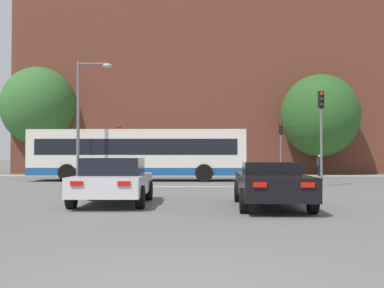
% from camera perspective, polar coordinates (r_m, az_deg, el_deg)
% --- Properties ---
extents(stop_line_strip, '(8.93, 0.30, 0.01)m').
position_cam_1_polar(stop_line_strip, '(22.72, 0.32, -5.08)').
color(stop_line_strip, silver).
rests_on(stop_line_strip, ground_plane).
extents(far_pavement, '(69.92, 2.50, 0.01)m').
position_cam_1_polar(far_pavement, '(35.73, 0.61, -3.77)').
color(far_pavement, '#A09B91').
rests_on(far_pavement, ground_plane).
extents(brick_civic_building, '(35.98, 10.92, 24.33)m').
position_cam_1_polar(brick_civic_building, '(45.61, 3.20, 8.70)').
color(brick_civic_building, brown).
rests_on(brick_civic_building, ground_plane).
extents(car_saloon_left, '(2.16, 4.31, 1.38)m').
position_cam_1_polar(car_saloon_left, '(14.59, -9.27, -4.27)').
color(car_saloon_left, silver).
rests_on(car_saloon_left, ground_plane).
extents(car_roadster_right, '(2.02, 4.96, 1.26)m').
position_cam_1_polar(car_roadster_right, '(13.77, 9.35, -4.65)').
color(car_roadster_right, black).
rests_on(car_roadster_right, ground_plane).
extents(bus_crossing_lead, '(12.50, 2.68, 2.98)m').
position_cam_1_polar(bus_crossing_lead, '(28.48, -6.39, -1.14)').
color(bus_crossing_lead, silver).
rests_on(bus_crossing_lead, ground_plane).
extents(traffic_light_far_right, '(0.26, 0.31, 3.88)m').
position_cam_1_polar(traffic_light_far_right, '(35.91, 10.48, 0.44)').
color(traffic_light_far_right, slate).
rests_on(traffic_light_far_right, ground_plane).
extents(traffic_light_near_right, '(0.26, 0.31, 4.55)m').
position_cam_1_polar(traffic_light_near_right, '(23.81, 15.07, 2.44)').
color(traffic_light_near_right, slate).
rests_on(traffic_light_near_right, ground_plane).
extents(traffic_light_far_left, '(0.26, 0.31, 3.60)m').
position_cam_1_polar(traffic_light_far_left, '(35.72, -8.66, 0.17)').
color(traffic_light_far_left, slate).
rests_on(traffic_light_far_left, ground_plane).
extents(street_lamp_junction, '(1.88, 0.36, 6.55)m').
position_cam_1_polar(street_lamp_junction, '(26.39, -12.65, 4.20)').
color(street_lamp_junction, slate).
rests_on(street_lamp_junction, ground_plane).
extents(pedestrian_waiting, '(0.46, 0.40, 1.56)m').
position_cam_1_polar(pedestrian_waiting, '(35.90, 14.90, -2.28)').
color(pedestrian_waiting, black).
rests_on(pedestrian_waiting, ground_plane).
extents(tree_by_building, '(6.15, 6.15, 7.88)m').
position_cam_1_polar(tree_by_building, '(39.10, 14.93, 3.28)').
color(tree_by_building, '#4C3823').
rests_on(tree_by_building, ground_plane).
extents(tree_kerbside, '(6.15, 6.15, 8.83)m').
position_cam_1_polar(tree_kerbside, '(41.83, -17.73, 4.30)').
color(tree_kerbside, '#4C3823').
rests_on(tree_kerbside, ground_plane).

